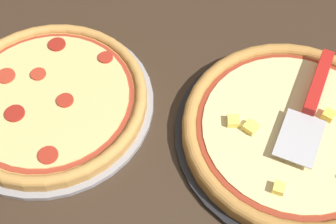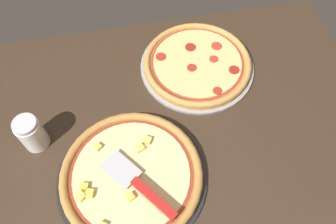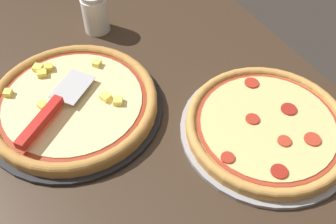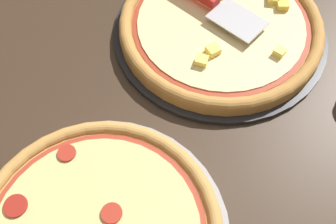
# 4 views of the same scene
# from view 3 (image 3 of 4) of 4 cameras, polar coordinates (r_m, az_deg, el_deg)

# --- Properties ---
(ground_plane) EXTENTS (1.55, 1.15, 0.04)m
(ground_plane) POSITION_cam_3_polar(r_m,az_deg,el_deg) (0.96, -10.93, -1.09)
(ground_plane) COLOR #38281C
(pizza_pan_front) EXTENTS (0.42, 0.42, 0.01)m
(pizza_pan_front) POSITION_cam_3_polar(r_m,az_deg,el_deg) (0.96, -13.40, 0.56)
(pizza_pan_front) COLOR black
(pizza_pan_front) RESTS_ON ground_plane
(pizza_front) EXTENTS (0.40, 0.40, 0.04)m
(pizza_front) POSITION_cam_3_polar(r_m,az_deg,el_deg) (0.95, -13.62, 1.41)
(pizza_front) COLOR #B77F3D
(pizza_front) RESTS_ON pizza_pan_front
(pizza_pan_back) EXTENTS (0.39, 0.39, 0.01)m
(pizza_pan_back) POSITION_cam_3_polar(r_m,az_deg,el_deg) (0.92, 14.04, -2.62)
(pizza_pan_back) COLOR #939399
(pizza_pan_back) RESTS_ON ground_plane
(pizza_back) EXTENTS (0.37, 0.37, 0.03)m
(pizza_back) POSITION_cam_3_polar(r_m,az_deg,el_deg) (0.91, 14.26, -1.90)
(pizza_back) COLOR #C68E47
(pizza_back) RESTS_ON pizza_pan_back
(serving_spatula) EXTENTS (0.19, 0.23, 0.02)m
(serving_spatula) POSITION_cam_3_polar(r_m,az_deg,el_deg) (0.90, -17.11, -0.27)
(serving_spatula) COLOR #B7B7BC
(serving_spatula) RESTS_ON pizza_front
(parmesan_shaker) EXTENTS (0.07, 0.07, 0.12)m
(parmesan_shaker) POSITION_cam_3_polar(r_m,az_deg,el_deg) (1.16, -10.51, 14.00)
(parmesan_shaker) COLOR white
(parmesan_shaker) RESTS_ON ground_plane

